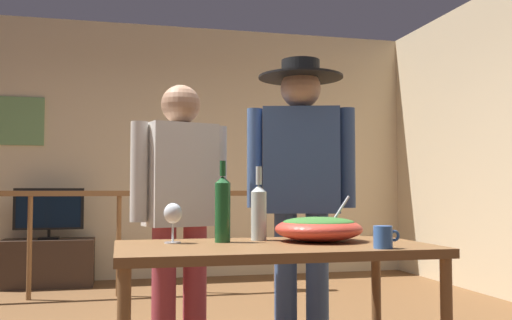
% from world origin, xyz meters
% --- Properties ---
extents(back_wall, '(6.01, 0.10, 2.86)m').
position_xyz_m(back_wall, '(0.00, 3.16, 1.43)').
color(back_wall, beige).
rests_on(back_wall, ground_plane).
extents(framed_picture, '(0.49, 0.03, 0.52)m').
position_xyz_m(framed_picture, '(-1.46, 3.10, 1.72)').
color(framed_picture, '#6A995C').
extents(stair_railing, '(4.00, 0.10, 1.03)m').
position_xyz_m(stair_railing, '(-0.23, 2.10, 0.67)').
color(stair_railing, brown).
rests_on(stair_railing, ground_plane).
extents(tv_console, '(0.90, 0.40, 0.48)m').
position_xyz_m(tv_console, '(-1.11, 2.81, 0.24)').
color(tv_console, '#38281E').
rests_on(tv_console, ground_plane).
extents(flat_screen_tv, '(0.68, 0.12, 0.52)m').
position_xyz_m(flat_screen_tv, '(-1.11, 2.78, 0.78)').
color(flat_screen_tv, black).
rests_on(flat_screen_tv, tv_console).
extents(serving_table, '(1.38, 0.75, 0.74)m').
position_xyz_m(serving_table, '(0.26, -0.95, 0.67)').
color(serving_table, brown).
rests_on(serving_table, ground_plane).
extents(salad_bowl, '(0.41, 0.41, 0.21)m').
position_xyz_m(salad_bowl, '(0.50, -0.86, 0.81)').
color(salad_bowl, '#CC3D2D').
rests_on(salad_bowl, serving_table).
extents(wine_glass, '(0.08, 0.08, 0.18)m').
position_xyz_m(wine_glass, '(-0.18, -0.80, 0.87)').
color(wine_glass, silver).
rests_on(wine_glass, serving_table).
extents(wine_bottle_clear, '(0.08, 0.08, 0.36)m').
position_xyz_m(wine_bottle_clear, '(0.24, -0.74, 0.88)').
color(wine_bottle_clear, silver).
rests_on(wine_bottle_clear, serving_table).
extents(wine_bottle_green, '(0.07, 0.07, 0.38)m').
position_xyz_m(wine_bottle_green, '(0.05, -0.80, 0.90)').
color(wine_bottle_green, '#1E5628').
rests_on(wine_bottle_green, serving_table).
extents(mug_blue, '(0.11, 0.08, 0.09)m').
position_xyz_m(mug_blue, '(0.65, -1.23, 0.79)').
color(mug_blue, '#3866B2').
rests_on(mug_blue, serving_table).
extents(person_standing_left, '(0.54, 0.32, 1.56)m').
position_xyz_m(person_standing_left, '(-0.09, -0.28, 0.91)').
color(person_standing_left, '#9E3842').
rests_on(person_standing_left, ground_plane).
extents(person_standing_right, '(0.60, 0.49, 1.74)m').
position_xyz_m(person_standing_right, '(0.60, -0.28, 1.06)').
color(person_standing_right, '#3D5684').
rests_on(person_standing_right, ground_plane).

